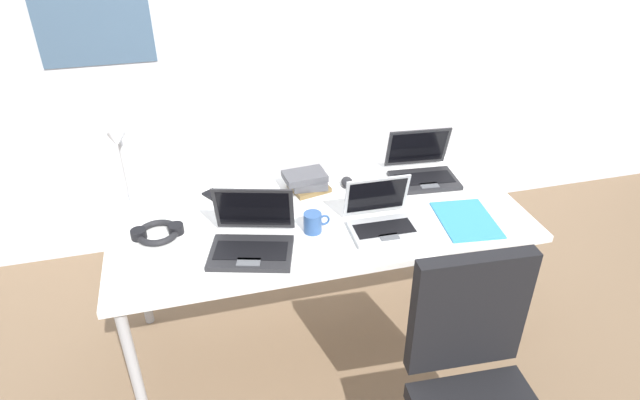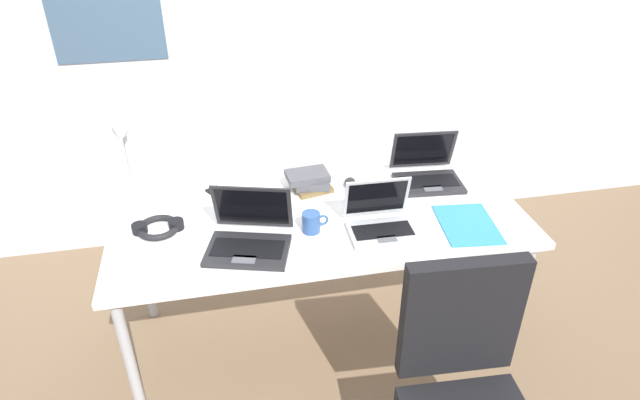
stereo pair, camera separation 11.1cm
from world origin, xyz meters
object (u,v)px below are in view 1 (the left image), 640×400
at_px(cell_phone, 216,196).
at_px(headphones, 158,232).
at_px(book_stack, 307,181).
at_px(laptop_center, 252,239).
at_px(desk_lamp, 124,169).
at_px(coffee_mug, 313,222).
at_px(computer_mouse, 347,182).
at_px(laptop_back_right, 382,219).
at_px(paper_folder_near_mouse, 466,220).
at_px(laptop_near_lamp, 422,170).

xyz_separation_m(cell_phone, headphones, (-0.26, -0.25, 0.01)).
bearing_deg(book_stack, laptop_center, -129.01).
bearing_deg(desk_lamp, coffee_mug, -27.47).
height_order(laptop_center, cell_phone, laptop_center).
bearing_deg(desk_lamp, computer_mouse, -2.87).
bearing_deg(computer_mouse, cell_phone, -170.66).
relative_size(desk_lamp, book_stack, 1.82).
bearing_deg(laptop_back_right, paper_folder_near_mouse, -6.16).
bearing_deg(computer_mouse, laptop_back_right, -71.49).
bearing_deg(desk_lamp, headphones, -66.40).
xyz_separation_m(book_stack, paper_folder_near_mouse, (0.60, -0.43, -0.04)).
distance_m(computer_mouse, coffee_mug, 0.42).
xyz_separation_m(laptop_back_right, laptop_center, (-0.55, -0.01, 0.00)).
bearing_deg(laptop_near_lamp, laptop_center, -157.75).
relative_size(laptop_center, book_stack, 1.77).
xyz_separation_m(laptop_back_right, cell_phone, (-0.66, 0.43, -0.04)).
distance_m(cell_phone, book_stack, 0.43).
xyz_separation_m(desk_lamp, paper_folder_near_mouse, (1.40, -0.48, -0.19)).
bearing_deg(cell_phone, desk_lamp, 147.83).
height_order(computer_mouse, cell_phone, computer_mouse).
height_order(cell_phone, coffee_mug, coffee_mug).
distance_m(desk_lamp, book_stack, 0.82).
xyz_separation_m(desk_lamp, laptop_near_lamp, (1.37, -0.08, -0.15)).
xyz_separation_m(computer_mouse, cell_phone, (-0.62, 0.05, -0.01)).
height_order(laptop_near_lamp, book_stack, laptop_near_lamp).
height_order(computer_mouse, coffee_mug, coffee_mug).
xyz_separation_m(cell_phone, book_stack, (0.43, -0.04, 0.04)).
height_order(headphones, coffee_mug, coffee_mug).
distance_m(computer_mouse, headphones, 0.91).
distance_m(desk_lamp, computer_mouse, 1.01).
bearing_deg(laptop_near_lamp, laptop_back_right, -133.61).
height_order(laptop_back_right, headphones, laptop_back_right).
xyz_separation_m(laptop_near_lamp, headphones, (-1.26, -0.17, -0.03)).
bearing_deg(headphones, desk_lamp, 113.60).
bearing_deg(desk_lamp, paper_folder_near_mouse, -18.74).
bearing_deg(paper_folder_near_mouse, laptop_near_lamp, 94.88).
xyz_separation_m(headphones, paper_folder_near_mouse, (1.29, -0.23, -0.01)).
relative_size(desk_lamp, coffee_mug, 3.54).
bearing_deg(laptop_near_lamp, coffee_mug, -153.78).
height_order(computer_mouse, headphones, headphones).
height_order(laptop_back_right, paper_folder_near_mouse, laptop_back_right).
relative_size(headphones, paper_folder_near_mouse, 0.69).
relative_size(laptop_back_right, paper_folder_near_mouse, 0.92).
xyz_separation_m(desk_lamp, headphones, (0.11, -0.25, -0.18)).
distance_m(laptop_near_lamp, laptop_center, 0.96).
xyz_separation_m(laptop_center, paper_folder_near_mouse, (0.93, -0.03, -0.04)).
bearing_deg(coffee_mug, desk_lamp, 152.53).
distance_m(laptop_near_lamp, book_stack, 0.57).
bearing_deg(cell_phone, headphones, -168.30).
bearing_deg(laptop_center, book_stack, 50.99).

